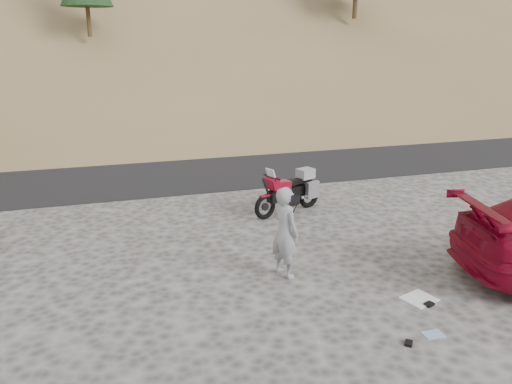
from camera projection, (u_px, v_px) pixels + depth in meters
ground at (332, 273)px, 9.13m from camera, size 140.00×140.00×0.00m
road at (221, 162)px, 17.36m from camera, size 120.00×7.00×0.05m
motorcycle at (291, 192)px, 12.19m from camera, size 1.97×1.03×1.23m
man at (284, 275)px, 9.04m from camera, size 0.61×0.72×1.66m
gear_white_cloth at (419, 299)px, 8.19m from camera, size 0.62×0.58×0.02m
gear_bottle at (495, 273)px, 8.90m from camera, size 0.07×0.07×0.19m
gear_funnel at (500, 284)px, 8.55m from camera, size 0.16×0.16×0.16m
gear_glove_a at (429, 304)px, 7.99m from camera, size 0.18×0.16×0.04m
gear_glove_b at (409, 343)px, 6.96m from camera, size 0.17×0.17×0.05m
gear_blue_cloth at (433, 334)px, 7.20m from camera, size 0.30×0.22×0.01m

